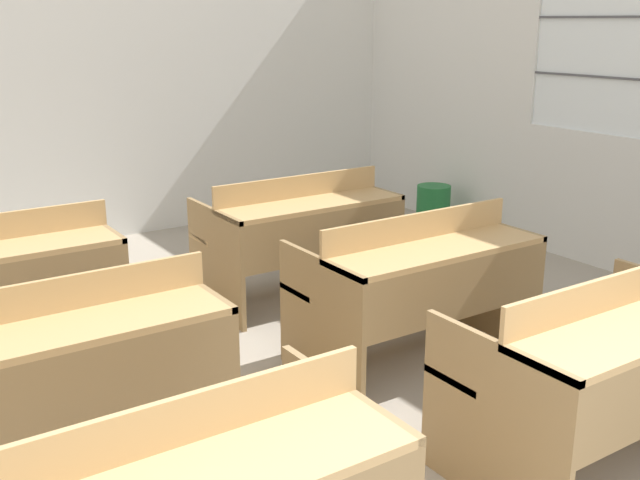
# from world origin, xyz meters

# --- Properties ---
(wall_back) EXTENTS (6.41, 0.06, 2.82)m
(wall_back) POSITION_xyz_m (0.00, 5.82, 1.41)
(wall_back) COLOR silver
(wall_back) RESTS_ON ground_plane
(wall_right_with_window) EXTENTS (0.06, 5.79, 2.82)m
(wall_right_with_window) POSITION_xyz_m (3.18, 2.88, 1.40)
(wall_right_with_window) COLOR silver
(wall_right_with_window) RESTS_ON ground_plane
(bench_front_right) EXTENTS (1.22, 0.73, 0.82)m
(bench_front_right) POSITION_xyz_m (0.96, 1.38, 0.46)
(bench_front_right) COLOR #997A50
(bench_front_right) RESTS_ON ground_plane
(bench_second_left) EXTENTS (1.22, 0.73, 0.82)m
(bench_second_left) POSITION_xyz_m (-0.85, 2.56, 0.46)
(bench_second_left) COLOR #93744A
(bench_second_left) RESTS_ON ground_plane
(bench_second_right) EXTENTS (1.22, 0.73, 0.82)m
(bench_second_right) POSITION_xyz_m (0.98, 2.55, 0.46)
(bench_second_right) COLOR olive
(bench_second_right) RESTS_ON ground_plane
(bench_third_right) EXTENTS (1.22, 0.73, 0.82)m
(bench_third_right) POSITION_xyz_m (0.98, 3.71, 0.46)
(bench_third_right) COLOR olive
(bench_third_right) RESTS_ON ground_plane
(wastepaper_bin) EXTENTS (0.29, 0.29, 0.39)m
(wastepaper_bin) POSITION_xyz_m (2.85, 4.50, 0.19)
(wastepaper_bin) COLOR #1E6B33
(wastepaper_bin) RESTS_ON ground_plane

